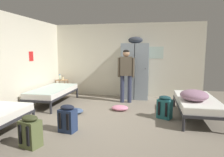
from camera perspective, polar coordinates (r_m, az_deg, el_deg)
The scene contains 15 objects.
ground_plane at distance 4.77m, azimuth -0.63°, elevation -11.81°, with size 8.30×8.30×0.00m, color gray.
room_backdrop at distance 6.14m, azimuth -9.88°, elevation 4.67°, with size 5.24×5.25×2.55m.
locker_bank at distance 6.75m, azimuth 6.58°, elevation 2.42°, with size 0.90×0.55×2.07m.
shelf_unit at distance 7.47m, azimuth -14.11°, elevation -2.08°, with size 0.38×0.30×0.57m.
bed_left_rear at distance 6.34m, azimuth -16.55°, elevation -3.59°, with size 0.90×1.90×0.49m.
bed_right at distance 5.23m, azimuth 23.03°, elevation -6.32°, with size 0.90×1.90×0.49m.
bedding_heap at distance 4.91m, azimuth 22.40°, elevation -4.42°, with size 0.61×0.67×0.24m.
person_traveler at distance 6.18m, azimuth 4.04°, elevation 2.14°, with size 0.52×0.24×1.64m.
water_bottle at distance 7.47m, azimuth -14.68°, elevation 0.35°, with size 0.07×0.07×0.20m.
lotion_bottle at distance 7.36m, azimuth -13.83°, elevation 0.10°, with size 0.05×0.05×0.15m.
backpack_olive at distance 3.73m, azimuth -22.13°, elevation -13.91°, with size 0.37×0.39×0.55m.
backpack_teal at distance 5.00m, azimuth 14.85°, elevation -8.02°, with size 0.39×0.40×0.55m.
backpack_navy at distance 4.16m, azimuth -12.47°, elevation -11.18°, with size 0.36×0.37×0.55m.
clothes_pile_pink at distance 5.51m, azimuth 2.29°, elevation -8.36°, with size 0.45×0.39×0.13m.
clothes_pile_denim at distance 5.34m, azimuth -10.88°, elevation -9.07°, with size 0.50×0.40×0.13m.
Camera 1 is at (0.94, -4.39, 1.61)m, focal length 32.01 mm.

